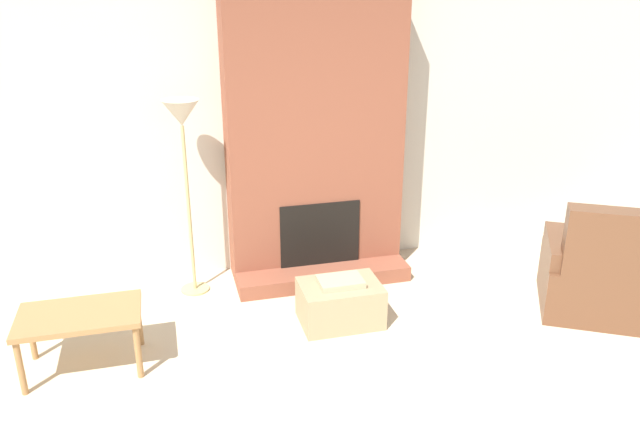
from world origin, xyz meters
The scene contains 6 objects.
wall_back centered at (0.00, 3.35, 1.30)m, with size 8.17×0.06×2.60m, color beige.
fireplace centered at (0.00, 3.12, 1.25)m, with size 1.58×0.68×2.60m.
ottoman centered at (-0.05, 2.12, 0.18)m, with size 0.64×0.45×0.39m.
armchair centered at (2.09, 1.71, 0.31)m, with size 1.21×1.17×1.00m.
side_table centered at (-1.99, 1.97, 0.39)m, with size 0.84×0.51×0.45m.
floor_lamp_left centered at (-1.15, 2.97, 1.47)m, with size 0.31×0.31×1.71m.
Camera 1 is at (-1.33, -2.13, 2.65)m, focal length 35.00 mm.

